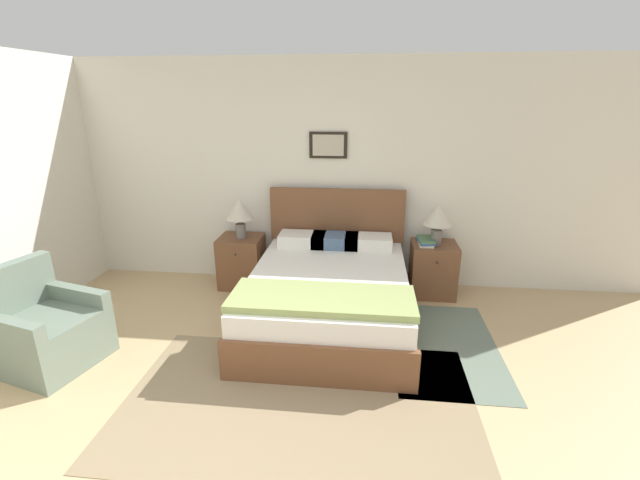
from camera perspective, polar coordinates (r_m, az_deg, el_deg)
wall_back at (r=5.03m, az=-0.38°, el=8.64°), size 7.95×0.09×2.60m
area_rug_main at (r=3.42m, az=-2.83°, el=-20.72°), size 2.62×1.61×0.01m
area_rug_bedside at (r=4.19m, az=16.30°, el=-13.34°), size 0.94×1.57×0.01m
bed at (r=4.28m, az=1.23°, el=-7.12°), size 1.56×2.04×1.17m
armchair at (r=4.36m, az=-32.91°, el=-10.14°), size 0.92×0.88×0.85m
nightstand_near_window at (r=5.19m, az=-10.38°, el=-2.80°), size 0.50×0.47×0.61m
nightstand_by_door at (r=5.04m, az=14.82°, el=-3.77°), size 0.50×0.47×0.61m
table_lamp_near_window at (r=4.97m, az=-10.68°, el=3.84°), size 0.31×0.31×0.46m
table_lamp_by_door at (r=4.83m, az=15.47°, el=3.03°), size 0.31×0.31×0.46m
book_thick_bottom at (r=4.88m, az=13.90°, el=-0.49°), size 0.16×0.24×0.03m
book_hardcover_middle at (r=4.87m, az=13.92°, el=-0.22°), size 0.19×0.27×0.02m
book_novel_upper at (r=4.86m, az=13.94°, el=0.09°), size 0.18×0.26×0.03m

